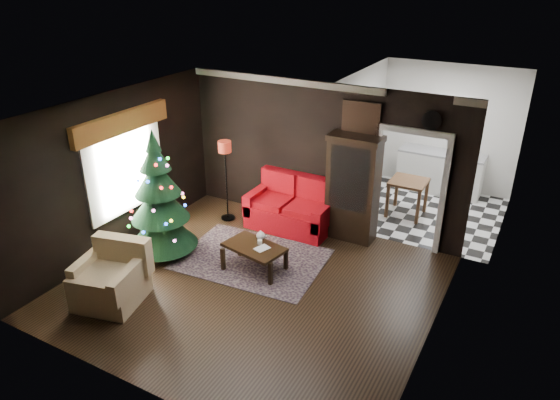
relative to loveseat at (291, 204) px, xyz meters
The scene contains 26 objects.
floor 2.15m from the loveseat, 78.96° to the right, with size 5.50×5.50×0.00m, color black.
ceiling 3.11m from the loveseat, 78.96° to the right, with size 5.50×5.50×0.00m, color white.
wall_back 1.08m from the loveseat, 48.37° to the left, with size 5.50×5.50×0.00m, color black.
wall_front 4.66m from the loveseat, 84.98° to the right, with size 5.50×5.50×0.00m, color black.
wall_left 3.25m from the loveseat, 138.90° to the right, with size 5.50×5.50×0.00m, color black.
wall_right 3.86m from the loveseat, 33.06° to the right, with size 5.50×5.50×0.00m, color black.
doorway 2.22m from the loveseat, 12.09° to the left, with size 1.10×0.10×2.10m, color silver, non-canonical shape.
left_window 3.11m from the loveseat, 141.31° to the right, with size 0.05×1.60×1.40m, color white.
valance 3.40m from the loveseat, 140.32° to the right, with size 0.12×2.10×0.35m, color brown.
kitchen_floor 2.91m from the loveseat, 42.88° to the left, with size 3.00×3.00×0.00m, color white.
kitchen_window 4.17m from the loveseat, 58.30° to the left, with size 0.70×0.06×0.70m, color white.
rug 1.46m from the loveseat, 91.44° to the right, with size 2.44×1.77×0.01m, color #57464F.
loveseat is the anchor object (origin of this frame).
curio_cabinet 1.25m from the loveseat, 10.83° to the left, with size 0.90×0.45×1.90m, color black, non-canonical shape.
floor_lamp 1.35m from the loveseat, 167.28° to the right, with size 0.27×0.27×1.63m, color black, non-canonical shape.
christmas_tree 2.51m from the loveseat, 129.24° to the right, with size 1.20×1.20×2.29m, color black, non-canonical shape.
armchair 3.65m from the loveseat, 110.37° to the right, with size 0.95×0.95×0.97m, color #D6B38A, non-canonical shape.
coffee_table 1.66m from the loveseat, 83.87° to the right, with size 0.99×0.60×0.45m, color black, non-canonical shape.
teapot 1.40m from the loveseat, 83.52° to the right, with size 0.16×0.16×0.15m, color silver, non-canonical shape.
cup_a 1.40m from the loveseat, 84.14° to the right, with size 0.08×0.08×0.07m, color white.
cup_b 1.54m from the loveseat, 81.69° to the right, with size 0.08×0.08×0.07m, color white.
book 1.64m from the loveseat, 80.94° to the right, with size 0.18×0.02×0.24m, color #7E5F47.
wall_clock 3.04m from the loveseat, ahead, with size 0.32×0.32×0.06m, color white.
painting 2.13m from the loveseat, 19.40° to the left, with size 0.62×0.05×0.52m, color #A1673B.
kitchen_counter 3.79m from the loveseat, 56.31° to the left, with size 1.80×0.60×0.90m, color white.
kitchen_table 2.45m from the loveseat, 42.51° to the left, with size 0.70×0.70×0.75m, color #553117, non-canonical shape.
Camera 1 is at (3.65, -5.74, 4.68)m, focal length 32.63 mm.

